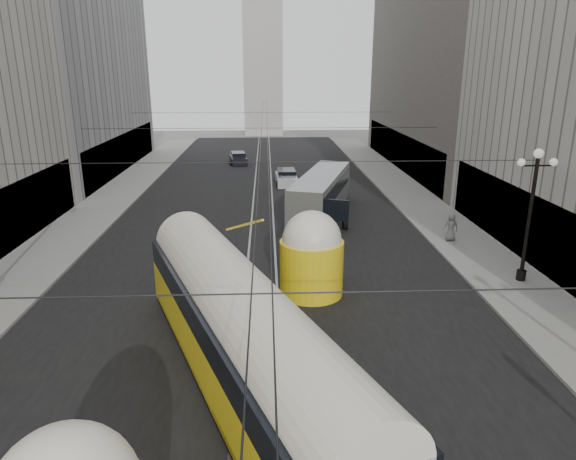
{
  "coord_description": "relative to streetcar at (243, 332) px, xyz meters",
  "views": [
    {
      "loc": [
        0.32,
        -4.57,
        9.89
      ],
      "look_at": [
        1.23,
        16.88,
        3.19
      ],
      "focal_mm": 32.0,
      "sensor_mm": 36.0,
      "label": 1
    }
  ],
  "objects": [
    {
      "name": "sidewalk_right",
      "position": [
        12.5,
        26.0,
        -1.88
      ],
      "size": [
        4.0,
        72.0,
        0.15
      ],
      "primitive_type": "cube",
      "color": "gray",
      "rests_on": "ground"
    },
    {
      "name": "building_right_far",
      "position": [
        20.5,
        38.0,
        14.35
      ],
      "size": [
        12.6,
        32.6,
        32.6
      ],
      "color": "#514C47",
      "rests_on": "ground"
    },
    {
      "name": "lamppost_right_mid",
      "position": [
        13.1,
        8.0,
        1.79
      ],
      "size": [
        1.86,
        0.44,
        6.37
      ],
      "color": "black",
      "rests_on": "sidewalk_right"
    },
    {
      "name": "sidewalk_left",
      "position": [
        -11.5,
        26.0,
        -1.88
      ],
      "size": [
        4.0,
        72.0,
        0.15
      ],
      "primitive_type": "cube",
      "color": "gray",
      "rests_on": "ground"
    },
    {
      "name": "building_left_far",
      "position": [
        -19.49,
        38.0,
        12.35
      ],
      "size": [
        12.6,
        28.6,
        28.6
      ],
      "color": "#999999",
      "rests_on": "ground"
    },
    {
      "name": "road",
      "position": [
        0.5,
        22.5,
        -1.96
      ],
      "size": [
        20.0,
        85.0,
        0.02
      ],
      "primitive_type": "cube",
      "color": "black",
      "rests_on": "ground"
    },
    {
      "name": "rail_right",
      "position": [
        1.25,
        22.5,
        -1.96
      ],
      "size": [
        0.12,
        85.0,
        0.04
      ],
      "primitive_type": "cube",
      "color": "gray",
      "rests_on": "ground"
    },
    {
      "name": "rail_left",
      "position": [
        -0.25,
        22.5,
        -1.96
      ],
      "size": [
        0.12,
        85.0,
        0.04
      ],
      "primitive_type": "cube",
      "color": "gray",
      "rests_on": "ground"
    },
    {
      "name": "catenary",
      "position": [
        0.62,
        21.49,
        3.93
      ],
      "size": [
        25.0,
        72.0,
        0.23
      ],
      "color": "black",
      "rests_on": "ground"
    },
    {
      "name": "pedestrian_sidewalk_right",
      "position": [
        11.74,
        14.13,
        -0.97
      ],
      "size": [
        0.87,
        0.58,
        1.68
      ],
      "primitive_type": "imported",
      "rotation": [
        0.0,
        0.0,
        3.04
      ],
      "color": "gray",
      "rests_on": "sidewalk_right"
    },
    {
      "name": "streetcar",
      "position": [
        0.0,
        0.0,
        0.0
      ],
      "size": [
        8.51,
        17.21,
        4.01
      ],
      "color": "yellow",
      "rests_on": "ground"
    },
    {
      "name": "city_bus",
      "position": [
        4.69,
        20.88,
        -0.38
      ],
      "size": [
        5.58,
        11.77,
        2.89
      ],
      "color": "gray",
      "rests_on": "ground"
    },
    {
      "name": "distant_tower",
      "position": [
        0.5,
        70.0,
        13.01
      ],
      "size": [
        6.0,
        6.0,
        31.36
      ],
      "color": "#B2AFA8",
      "rests_on": "ground"
    },
    {
      "name": "sedan_dark_far",
      "position": [
        -2.29,
        42.1,
        -1.39
      ],
      "size": [
        2.2,
        4.16,
        1.25
      ],
      "color": "black",
      "rests_on": "ground"
    },
    {
      "name": "sedan_white_far",
      "position": [
        2.61,
        30.87,
        -1.34
      ],
      "size": [
        1.93,
        4.4,
        1.37
      ],
      "color": "silver",
      "rests_on": "ground"
    }
  ]
}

